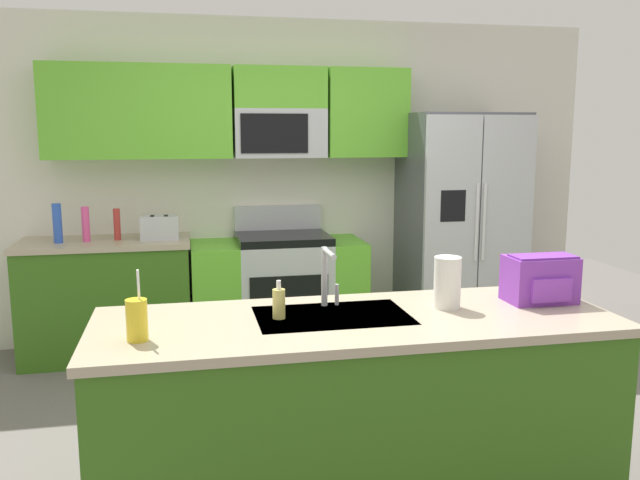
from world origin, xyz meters
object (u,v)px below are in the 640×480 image
bottle_pink (86,224)px  pepper_mill (117,224)px  toaster (160,228)px  soap_dispenser (279,303)px  range_oven (279,291)px  drink_cup_yellow (137,320)px  refrigerator (460,227)px  paper_towel_roll (447,282)px  bottle_blue (57,223)px  backpack (540,278)px  sink_faucet (327,272)px

bottle_pink → pepper_mill: bearing=8.1°
toaster → soap_dispenser: 2.35m
range_oven → drink_cup_yellow: 2.74m
pepper_mill → soap_dispenser: pepper_mill is taller
refrigerator → paper_towel_roll: refrigerator is taller
toaster → bottle_blue: 0.73m
paper_towel_roll → backpack: (0.48, 0.01, -0.00)m
toaster → bottle_blue: bearing=-179.9°
refrigerator → bottle_blue: (-3.13, 0.02, 0.12)m
soap_dispenser → range_oven: bearing=81.9°
bottle_blue → toaster: bearing=0.1°
pepper_mill → soap_dispenser: size_ratio=1.39×
range_oven → backpack: size_ratio=4.25×
refrigerator → pepper_mill: refrigerator is taller
range_oven → soap_dispenser: range_oven is taller
paper_towel_roll → soap_dispenser: bearing=-179.0°
pepper_mill → range_oven: bearing=0.1°
refrigerator → sink_faucet: 2.65m
drink_cup_yellow → backpack: 1.87m
paper_towel_roll → drink_cup_yellow: bearing=-171.4°
drink_cup_yellow → range_oven: bearing=70.0°
pepper_mill → drink_cup_yellow: size_ratio=0.82×
toaster → drink_cup_yellow: drink_cup_yellow is taller
bottle_blue → drink_cup_yellow: bottle_blue is taller
range_oven → toaster: bearing=-176.7°
drink_cup_yellow → soap_dispenser: drink_cup_yellow is taller
toaster → soap_dispenser: bearing=-75.8°
drink_cup_yellow → soap_dispenser: 0.62m
bottle_pink → sink_faucet: bearing=-57.9°
bottle_blue → drink_cup_yellow: (0.71, -2.47, -0.06)m
sink_faucet → backpack: bearing=-6.4°
pepper_mill → drink_cup_yellow: bearing=-83.2°
pepper_mill → drink_cup_yellow: 2.54m
refrigerator → pepper_mill: 2.72m
backpack → soap_dispenser: bearing=-178.9°
refrigerator → backpack: refrigerator is taller
range_oven → bottle_blue: bottle_blue is taller
range_oven → paper_towel_roll: (0.46, -2.31, 0.58)m
refrigerator → sink_faucet: bearing=-126.9°
pepper_mill → refrigerator: bearing=-1.5°
refrigerator → soap_dispenser: 2.91m
pepper_mill → bottle_pink: bottle_pink is taller
range_oven → backpack: backpack is taller
toaster → sink_faucet: 2.29m
backpack → paper_towel_roll: bearing=-178.8°
bottle_blue → paper_towel_roll: bearing=-47.3°
range_oven → bottle_pink: (-1.44, -0.03, 0.59)m
bottle_blue → soap_dispenser: bearing=-60.3°
soap_dispenser → paper_towel_roll: size_ratio=0.71×
range_oven → bottle_blue: 1.74m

